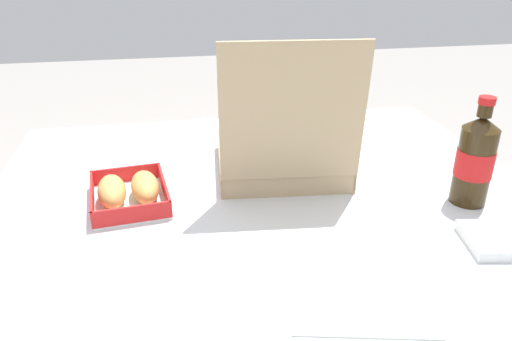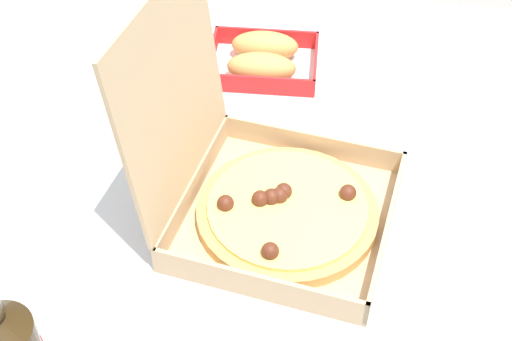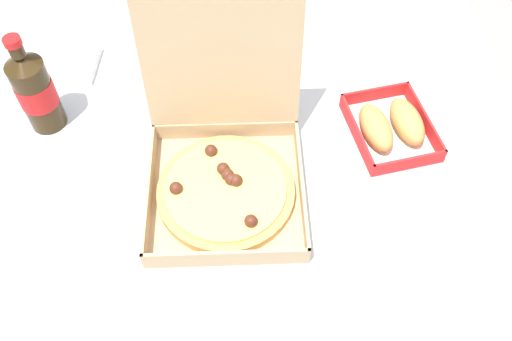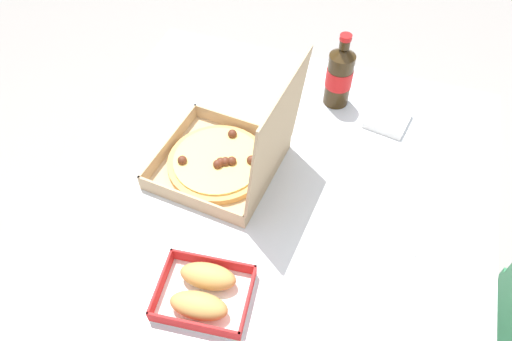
% 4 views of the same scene
% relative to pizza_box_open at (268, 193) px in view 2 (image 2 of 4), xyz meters
% --- Properties ---
extents(dining_table, '(1.17, 1.07, 0.76)m').
position_rel_pizza_box_open_xyz_m(dining_table, '(0.06, 0.12, -0.12)').
color(dining_table, silver).
rests_on(dining_table, ground_plane).
extents(pizza_box_open, '(0.31, 0.34, 0.33)m').
position_rel_pizza_box_open_xyz_m(pizza_box_open, '(0.00, 0.00, 0.00)').
color(pizza_box_open, tan).
rests_on(pizza_box_open, dining_table).
extents(bread_side_box, '(0.17, 0.21, 0.06)m').
position_rel_pizza_box_open_xyz_m(bread_side_box, '(0.34, 0.08, -0.02)').
color(bread_side_box, white).
rests_on(bread_side_box, dining_table).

